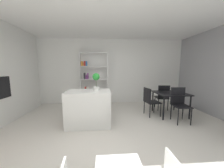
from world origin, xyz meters
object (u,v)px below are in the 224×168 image
(potted_plant_on_island, at_px, (96,80))
(dining_chair_far, at_px, (163,96))
(dining_chair_near, at_px, (179,102))
(dining_table, at_px, (170,95))
(built_in_oven, at_px, (0,88))
(open_bookshelf, at_px, (92,79))
(dining_chair_island_side, at_px, (150,99))
(kitchen_island, at_px, (89,108))

(potted_plant_on_island, relative_size, dining_chair_far, 0.50)
(potted_plant_on_island, height_order, dining_chair_far, potted_plant_on_island)
(dining_chair_near, bearing_deg, dining_table, 94.76)
(dining_chair_far, bearing_deg, built_in_oven, 18.00)
(open_bookshelf, bearing_deg, built_in_oven, -140.02)
(dining_table, height_order, dining_chair_far, dining_chair_far)
(potted_plant_on_island, relative_size, dining_chair_near, 0.48)
(open_bookshelf, relative_size, dining_chair_near, 2.23)
(potted_plant_on_island, distance_m, dining_chair_island_side, 1.87)
(open_bookshelf, distance_m, dining_table, 3.00)
(dining_table, xyz_separation_m, dining_chair_far, (-0.01, 0.47, -0.12))
(dining_chair_near, bearing_deg, dining_chair_far, 95.07)
(built_in_oven, bearing_deg, dining_chair_near, 0.23)
(built_in_oven, distance_m, dining_chair_far, 4.91)
(dining_chair_near, bearing_deg, dining_chair_island_side, 150.61)
(potted_plant_on_island, bearing_deg, dining_chair_far, 20.77)
(dining_chair_far, distance_m, dining_chair_near, 0.94)
(potted_plant_on_island, relative_size, dining_table, 0.50)
(dining_table, bearing_deg, potted_plant_on_island, -169.80)
(dining_table, relative_size, dining_chair_near, 0.96)
(potted_plant_on_island, distance_m, dining_chair_near, 2.48)
(open_bookshelf, distance_m, dining_chair_near, 3.25)
(built_in_oven, height_order, dining_chair_near, built_in_oven)
(built_in_oven, xyz_separation_m, potted_plant_on_island, (2.42, 0.06, 0.19))
(potted_plant_on_island, height_order, open_bookshelf, open_bookshelf)
(kitchen_island, height_order, dining_chair_far, same)
(dining_chair_near, height_order, dining_chair_island_side, dining_chair_near)
(built_in_oven, distance_m, open_bookshelf, 2.81)
(built_in_oven, height_order, dining_chair_island_side, built_in_oven)
(open_bookshelf, bearing_deg, dining_chair_island_side, -34.00)
(dining_chair_near, relative_size, dining_chair_island_side, 1.08)
(kitchen_island, distance_m, dining_table, 2.64)
(kitchen_island, xyz_separation_m, dining_chair_island_side, (1.89, 0.49, 0.07))
(built_in_oven, xyz_separation_m, dining_table, (4.81, 0.49, -0.37))
(dining_chair_far, bearing_deg, dining_chair_near, 97.84)
(kitchen_island, xyz_separation_m, dining_table, (2.58, 0.50, 0.20))
(built_in_oven, xyz_separation_m, kitchen_island, (2.22, -0.01, -0.57))
(built_in_oven, xyz_separation_m, dining_chair_near, (4.81, 0.02, -0.46))
(open_bookshelf, bearing_deg, dining_table, -26.31)
(kitchen_island, xyz_separation_m, dining_chair_far, (2.57, 0.97, 0.07))
(built_in_oven, relative_size, open_bookshelf, 0.27)
(kitchen_island, bearing_deg, potted_plant_on_island, 20.84)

